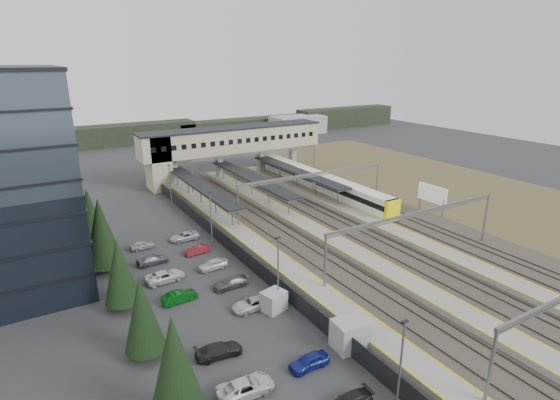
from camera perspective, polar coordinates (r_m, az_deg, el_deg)
ground at (r=57.10m, az=2.61°, el=-8.03°), size 220.00×220.00×0.00m
conifer_row at (r=44.24m, az=-19.23°, el=-10.28°), size 4.42×49.82×9.50m
car_park at (r=46.21m, az=-7.45°, el=-14.10°), size 10.50×44.50×1.29m
lampposts at (r=52.71m, az=-5.40°, el=-5.21°), size 0.50×53.25×8.07m
fence at (r=57.75m, az=-5.58°, el=-6.69°), size 0.08×90.00×2.00m
relay_cabin_near at (r=41.73m, az=9.29°, el=-16.86°), size 3.45×2.64×2.73m
relay_cabin_far at (r=46.49m, az=-0.83°, el=-13.05°), size 2.75×2.47×2.13m
rail_corridor at (r=65.70m, az=7.03°, el=-4.26°), size 34.00×90.00×0.92m
canopies at (r=80.99m, az=-3.73°, el=2.87°), size 23.10×30.00×3.28m
footbridge at (r=93.65m, az=-7.64°, el=7.34°), size 40.40×6.40×11.20m
gantries at (r=63.94m, az=10.21°, el=0.39°), size 28.40×62.28×7.17m
train at (r=85.02m, az=5.27°, el=2.25°), size 2.86×39.72×3.60m
billboard at (r=77.42m, az=19.26°, el=0.66°), size 0.23×5.81×4.90m
scrub_east at (r=91.10m, az=25.10°, el=0.34°), size 34.00×120.00×0.06m
treeline_far at (r=146.40m, az=-9.68°, el=9.10°), size 170.00×19.00×7.00m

